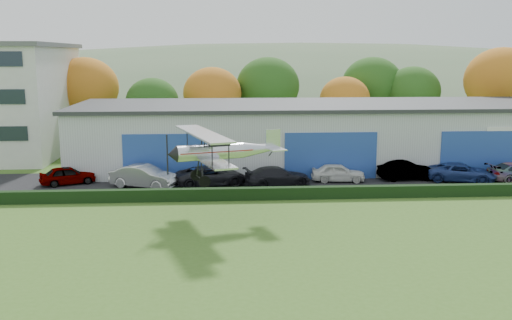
{
  "coord_description": "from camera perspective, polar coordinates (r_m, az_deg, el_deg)",
  "views": [
    {
      "loc": [
        -3.51,
        -20.18,
        9.34
      ],
      "look_at": [
        -1.27,
        12.92,
        3.24
      ],
      "focal_mm": 40.28,
      "sensor_mm": 36.0,
      "label": 1
    }
  ],
  "objects": [
    {
      "name": "car_0",
      "position": [
        43.84,
        -18.19,
        -1.45
      ],
      "size": [
        4.22,
        2.99,
        1.33
      ],
      "primitive_type": "imported",
      "rotation": [
        0.0,
        0.0,
        1.98
      ],
      "color": "gray",
      "rests_on": "apron"
    },
    {
      "name": "ground",
      "position": [
        22.51,
        5.63,
        -14.15
      ],
      "size": [
        300.0,
        300.0,
        0.0
      ],
      "primitive_type": "plane",
      "color": "#3F6820",
      "rests_on": "ground"
    },
    {
      "name": "apron",
      "position": [
        42.72,
        4.99,
        -2.21
      ],
      "size": [
        48.0,
        9.0,
        0.05
      ],
      "primitive_type": "cube",
      "color": "black",
      "rests_on": "ground"
    },
    {
      "name": "car_1",
      "position": [
        41.39,
        -11.05,
        -1.61
      ],
      "size": [
        5.14,
        3.44,
        1.6
      ],
      "primitive_type": "imported",
      "rotation": [
        0.0,
        0.0,
        1.17
      ],
      "color": "silver",
      "rests_on": "apron"
    },
    {
      "name": "tree_belt",
      "position": [
        61.07,
        0.23,
        6.92
      ],
      "size": [
        75.7,
        13.22,
        10.12
      ],
      "color": "#3D2614",
      "rests_on": "ground"
    },
    {
      "name": "car_6",
      "position": [
        45.26,
        19.72,
        -1.17
      ],
      "size": [
        5.31,
        3.62,
        1.35
      ],
      "primitive_type": "imported",
      "rotation": [
        0.0,
        0.0,
        1.26
      ],
      "color": "navy",
      "rests_on": "apron"
    },
    {
      "name": "hedge",
      "position": [
        38.02,
        6.11,
        -3.24
      ],
      "size": [
        46.0,
        0.6,
        0.8
      ],
      "primitive_type": "cube",
      "color": "black",
      "rests_on": "ground"
    },
    {
      "name": "car_2",
      "position": [
        41.38,
        -4.45,
        -1.57
      ],
      "size": [
        5.53,
        3.5,
        1.42
      ],
      "primitive_type": "imported",
      "rotation": [
        0.0,
        0.0,
        1.81
      ],
      "color": "black",
      "rests_on": "apron"
    },
    {
      "name": "car_3",
      "position": [
        41.25,
        2.11,
        -1.62
      ],
      "size": [
        5.06,
        2.87,
        1.38
      ],
      "primitive_type": "imported",
      "rotation": [
        0.0,
        0.0,
        1.78
      ],
      "color": "black",
      "rests_on": "apron"
    },
    {
      "name": "car_5",
      "position": [
        44.63,
        14.8,
        -1.01
      ],
      "size": [
        4.41,
        1.77,
        1.43
      ],
      "primitive_type": "imported",
      "rotation": [
        0.0,
        0.0,
        1.63
      ],
      "color": "gray",
      "rests_on": "apron"
    },
    {
      "name": "car_4",
      "position": [
        43.0,
        8.16,
        -1.24
      ],
      "size": [
        4.08,
        1.95,
        1.35
      ],
      "primitive_type": "imported",
      "rotation": [
        0.0,
        0.0,
        1.48
      ],
      "color": "silver",
      "rests_on": "apron"
    },
    {
      "name": "biplane",
      "position": [
        32.71,
        -3.58,
        1.02
      ],
      "size": [
        6.88,
        7.78,
        2.91
      ],
      "rotation": [
        0.0,
        0.0,
        0.3
      ],
      "color": "silver"
    },
    {
      "name": "distant_hills",
      "position": [
        161.74,
        -4.15,
        2.44
      ],
      "size": [
        430.0,
        196.0,
        56.0
      ],
      "color": "#4C6642",
      "rests_on": "ground"
    },
    {
      "name": "hangar",
      "position": [
        49.36,
        6.1,
        2.58
      ],
      "size": [
        40.6,
        12.6,
        5.3
      ],
      "color": "#B2B7BC",
      "rests_on": "ground"
    }
  ]
}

